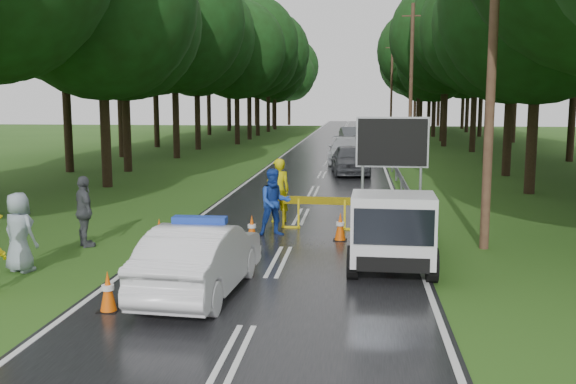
# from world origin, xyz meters

# --- Properties ---
(ground) EXTENTS (160.00, 160.00, 0.00)m
(ground) POSITION_xyz_m (0.00, 0.00, 0.00)
(ground) COLOR #254B15
(ground) RESTS_ON ground
(road) EXTENTS (7.00, 140.00, 0.02)m
(road) POSITION_xyz_m (0.00, 30.00, 0.01)
(road) COLOR black
(road) RESTS_ON ground
(guardrail) EXTENTS (0.12, 60.06, 0.70)m
(guardrail) POSITION_xyz_m (3.70, 29.67, 0.55)
(guardrail) COLOR gray
(guardrail) RESTS_ON ground
(utility_pole_near) EXTENTS (1.40, 0.24, 10.00)m
(utility_pole_near) POSITION_xyz_m (5.20, 2.00, 5.06)
(utility_pole_near) COLOR #432A1F
(utility_pole_near) RESTS_ON ground
(utility_pole_mid) EXTENTS (1.40, 0.24, 10.00)m
(utility_pole_mid) POSITION_xyz_m (5.20, 28.00, 5.06)
(utility_pole_mid) COLOR #432A1F
(utility_pole_mid) RESTS_ON ground
(utility_pole_far) EXTENTS (1.40, 0.24, 10.00)m
(utility_pole_far) POSITION_xyz_m (5.20, 54.00, 5.06)
(utility_pole_far) COLOR #432A1F
(utility_pole_far) RESTS_ON ground
(police_sedan) EXTENTS (1.82, 4.46, 1.58)m
(police_sedan) POSITION_xyz_m (-1.25, -2.71, 0.72)
(police_sedan) COLOR silver
(police_sedan) RESTS_ON ground
(work_truck) EXTENTS (2.04, 4.36, 3.43)m
(work_truck) POSITION_xyz_m (2.67, -0.11, 0.93)
(work_truck) COLOR gray
(work_truck) RESTS_ON ground
(barrier) EXTENTS (2.42, 0.17, 1.00)m
(barrier) POSITION_xyz_m (0.79, 4.00, 0.76)
(barrier) COLOR yellow
(barrier) RESTS_ON ground
(officer) EXTENTS (0.88, 0.74, 2.05)m
(officer) POSITION_xyz_m (-0.64, 5.00, 1.03)
(officer) COLOR #CFC40B
(officer) RESTS_ON ground
(civilian) EXTENTS (1.14, 1.02, 1.94)m
(civilian) POSITION_xyz_m (-0.50, 3.00, 0.97)
(civilian) COLOR #183BA0
(civilian) RESTS_ON ground
(bystander_mid) EXTENTS (1.07, 1.16, 1.90)m
(bystander_mid) POSITION_xyz_m (-5.34, 1.05, 0.95)
(bystander_mid) COLOR #474A4F
(bystander_mid) RESTS_ON ground
(bystander_right) EXTENTS (1.04, 0.86, 1.83)m
(bystander_right) POSITION_xyz_m (-5.75, -1.50, 0.91)
(bystander_right) COLOR #8896A3
(bystander_right) RESTS_ON ground
(queue_car_first) EXTENTS (2.28, 4.74, 1.56)m
(queue_car_first) POSITION_xyz_m (1.44, 18.43, 0.78)
(queue_car_first) COLOR #3B3D42
(queue_car_first) RESTS_ON ground
(queue_car_second) EXTENTS (2.20, 5.39, 1.56)m
(queue_car_second) POSITION_xyz_m (1.14, 24.43, 0.78)
(queue_car_second) COLOR #AEB1B7
(queue_car_second) RESTS_ON ground
(queue_car_third) EXTENTS (2.86, 5.89, 1.61)m
(queue_car_third) POSITION_xyz_m (2.60, 30.82, 0.81)
(queue_car_third) COLOR black
(queue_car_third) RESTS_ON ground
(queue_car_fourth) EXTENTS (2.25, 4.88, 1.55)m
(queue_car_fourth) POSITION_xyz_m (1.21, 39.80, 0.77)
(queue_car_fourth) COLOR #3D3F44
(queue_car_fourth) RESTS_ON ground
(cone_near_left) EXTENTS (0.37, 0.37, 0.79)m
(cone_near_left) POSITION_xyz_m (-2.68, -4.00, 0.38)
(cone_near_left) COLOR black
(cone_near_left) RESTS_ON ground
(cone_center) EXTENTS (0.37, 0.37, 0.78)m
(cone_center) POSITION_xyz_m (-1.00, 2.00, 0.38)
(cone_center) COLOR black
(cone_center) RESTS_ON ground
(cone_far) EXTENTS (0.38, 0.38, 0.81)m
(cone_far) POSITION_xyz_m (1.40, 2.50, 0.39)
(cone_far) COLOR black
(cone_far) RESTS_ON ground
(cone_left_mid) EXTENTS (0.36, 0.36, 0.76)m
(cone_left_mid) POSITION_xyz_m (-3.40, 1.35, 0.37)
(cone_left_mid) COLOR black
(cone_left_mid) RESTS_ON ground
(cone_right) EXTENTS (0.35, 0.35, 0.75)m
(cone_right) POSITION_xyz_m (2.75, 1.60, 0.36)
(cone_right) COLOR black
(cone_right) RESTS_ON ground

